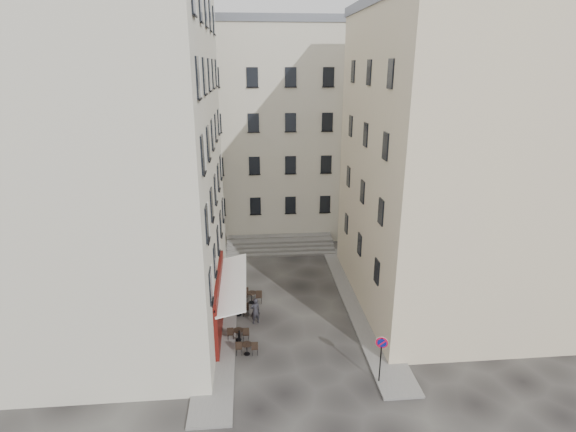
{
  "coord_description": "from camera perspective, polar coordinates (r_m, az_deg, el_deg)",
  "views": [
    {
      "loc": [
        -2.47,
        -22.62,
        14.9
      ],
      "look_at": [
        -0.1,
        4.0,
        5.89
      ],
      "focal_mm": 28.0,
      "sensor_mm": 36.0,
      "label": 1
    }
  ],
  "objects": [
    {
      "name": "bistro_table_a",
      "position": [
        25.33,
        -5.25,
        -16.31
      ],
      "size": [
        1.2,
        0.56,
        0.85
      ],
      "color": "black",
      "rests_on": "ground"
    },
    {
      "name": "stone_steps",
      "position": [
        38.15,
        -1.0,
        -3.72
      ],
      "size": [
        9.0,
        3.15,
        0.8
      ],
      "color": "#5F5D5A",
      "rests_on": "ground"
    },
    {
      "name": "bistro_table_d",
      "position": [
        30.03,
        -4.64,
        -10.13
      ],
      "size": [
        1.36,
        0.64,
        0.95
      ],
      "color": "black",
      "rests_on": "ground"
    },
    {
      "name": "bistro_table_e",
      "position": [
        30.59,
        -6.27,
        -9.66
      ],
      "size": [
        1.29,
        0.61,
        0.91
      ],
      "color": "black",
      "rests_on": "ground"
    },
    {
      "name": "no_parking_sign",
      "position": [
        22.97,
        11.75,
        -16.44
      ],
      "size": [
        0.57,
        0.23,
        2.62
      ],
      "rotation": [
        0.0,
        0.0,
        -0.34
      ],
      "color": "black",
      "rests_on": "ground"
    },
    {
      "name": "building_left",
      "position": [
        27.24,
        -22.35,
        7.53
      ],
      "size": [
        12.2,
        16.2,
        20.6
      ],
      "color": "beige",
      "rests_on": "ground"
    },
    {
      "name": "building_right",
      "position": [
        29.7,
        21.06,
        6.53
      ],
      "size": [
        12.2,
        14.2,
        18.6
      ],
      "color": "beige",
      "rests_on": "ground"
    },
    {
      "name": "building_back",
      "position": [
        42.02,
        -3.1,
        10.95
      ],
      "size": [
        18.2,
        10.2,
        18.6
      ],
      "color": "beige",
      "rests_on": "ground"
    },
    {
      "name": "ground",
      "position": [
        27.2,
        0.99,
        -14.59
      ],
      "size": [
        90.0,
        90.0,
        0.0
      ],
      "primitive_type": "plane",
      "color": "black",
      "rests_on": "ground"
    },
    {
      "name": "bollard_far",
      "position": [
        32.04,
        -6.0,
        -8.15
      ],
      "size": [
        0.12,
        0.12,
        0.98
      ],
      "color": "black",
      "rests_on": "ground"
    },
    {
      "name": "sidewalk_left",
      "position": [
        30.55,
        -8.4,
        -10.66
      ],
      "size": [
        2.0,
        22.0,
        0.12
      ],
      "primitive_type": "cube",
      "color": "slate",
      "rests_on": "ground"
    },
    {
      "name": "bistro_table_b",
      "position": [
        26.47,
        -6.33,
        -14.62
      ],
      "size": [
        1.24,
        0.58,
        0.87
      ],
      "color": "black",
      "rests_on": "ground"
    },
    {
      "name": "bollard_mid",
      "position": [
        28.96,
        -6.07,
        -11.26
      ],
      "size": [
        0.12,
        0.12,
        0.98
      ],
      "color": "black",
      "rests_on": "ground"
    },
    {
      "name": "bistro_table_c",
      "position": [
        28.75,
        -6.36,
        -11.61
      ],
      "size": [
        1.34,
        0.63,
        0.94
      ],
      "color": "black",
      "rests_on": "ground"
    },
    {
      "name": "cafe_storefront",
      "position": [
        27.04,
        -8.5,
        -10.4
      ],
      "size": [
        1.74,
        7.3,
        3.5
      ],
      "color": "#4A0E0A",
      "rests_on": "ground"
    },
    {
      "name": "bollard_near",
      "position": [
        25.98,
        -6.17,
        -15.1
      ],
      "size": [
        0.12,
        0.12,
        0.98
      ],
      "color": "black",
      "rests_on": "ground"
    },
    {
      "name": "sidewalk_right",
      "position": [
        30.42,
        8.99,
        -10.83
      ],
      "size": [
        2.0,
        18.0,
        0.12
      ],
      "primitive_type": "cube",
      "color": "slate",
      "rests_on": "ground"
    },
    {
      "name": "pedestrian",
      "position": [
        27.73,
        -4.18,
        -11.91
      ],
      "size": [
        0.71,
        0.59,
        1.67
      ],
      "primitive_type": "imported",
      "rotation": [
        0.0,
        0.0,
        3.51
      ],
      "color": "#232328",
      "rests_on": "ground"
    }
  ]
}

